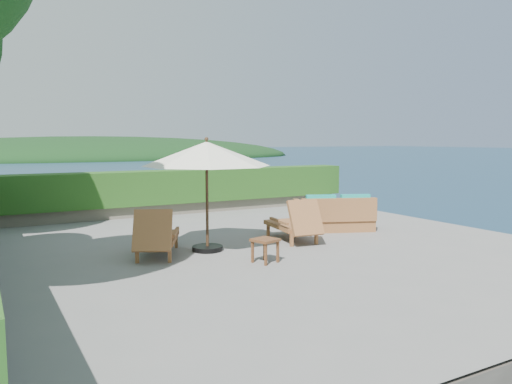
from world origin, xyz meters
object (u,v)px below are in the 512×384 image
lounge_right (294,223)px  patio_umbrella (207,155)px  side_table (265,243)px  lounge_left (157,236)px  wicker_loveseat (335,216)px

lounge_right → patio_umbrella: bearing=-174.5°
side_table → lounge_left: bearing=138.2°
side_table → patio_umbrella: bearing=110.1°
patio_umbrella → side_table: (0.53, -1.45, -1.61)m
wicker_loveseat → lounge_right: bearing=-136.8°
lounge_left → wicker_loveseat: lounge_left is taller
lounge_right → side_table: 2.08m
patio_umbrella → wicker_loveseat: 4.13m
patio_umbrella → side_table: 2.23m
lounge_left → lounge_right: bearing=24.3°
side_table → wicker_loveseat: (3.23, 2.03, -0.01)m
patio_umbrella → wicker_loveseat: patio_umbrella is taller
lounge_right → side_table: size_ratio=3.39×
lounge_right → wicker_loveseat: lounge_right is taller
lounge_left → side_table: 2.17m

